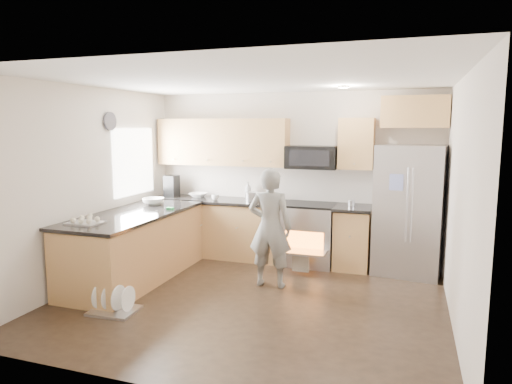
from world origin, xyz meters
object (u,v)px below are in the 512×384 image
(person, at_px, (270,228))
(dish_rack, at_px, (114,305))
(stove_range, at_px, (309,220))
(refrigerator, at_px, (409,210))

(person, bearing_deg, dish_rack, 41.51)
(stove_range, relative_size, dish_rack, 3.37)
(stove_range, distance_m, refrigerator, 1.44)
(stove_range, height_order, dish_rack, stove_range)
(stove_range, height_order, refrigerator, refrigerator)
(stove_range, bearing_deg, dish_rack, -123.92)
(refrigerator, distance_m, person, 2.04)
(dish_rack, bearing_deg, refrigerator, 39.03)
(refrigerator, relative_size, dish_rack, 3.44)
(stove_range, relative_size, refrigerator, 0.98)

